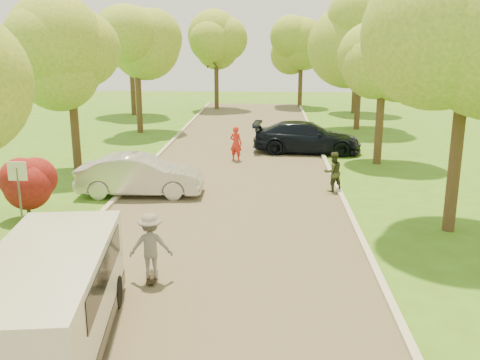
% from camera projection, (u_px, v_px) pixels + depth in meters
% --- Properties ---
extents(ground, '(100.00, 100.00, 0.00)m').
position_uv_depth(ground, '(203.00, 303.00, 11.58)').
color(ground, '#3F6317').
rests_on(ground, ground).
extents(road, '(8.00, 60.00, 0.01)m').
position_uv_depth(road, '(230.00, 198.00, 19.31)').
color(road, '#4C4438').
rests_on(road, ground).
extents(curb_left, '(0.18, 60.00, 0.12)m').
position_uv_depth(curb_left, '(119.00, 195.00, 19.51)').
color(curb_left, '#B2AD9E').
rests_on(curb_left, ground).
extents(curb_right, '(0.18, 60.00, 0.12)m').
position_uv_depth(curb_right, '(343.00, 198.00, 19.08)').
color(curb_right, '#B2AD9E').
rests_on(curb_right, ground).
extents(street_sign, '(0.55, 0.06, 2.17)m').
position_uv_depth(street_sign, '(18.00, 182.00, 15.35)').
color(street_sign, '#59595E').
rests_on(street_sign, ground).
extents(red_shrub, '(1.70, 1.70, 1.95)m').
position_uv_depth(red_shrub, '(26.00, 184.00, 16.95)').
color(red_shrub, '#382619').
rests_on(red_shrub, ground).
extents(tree_l_midb, '(4.30, 4.20, 6.62)m').
position_uv_depth(tree_l_midb, '(74.00, 64.00, 22.38)').
color(tree_l_midb, '#382619').
rests_on(tree_l_midb, ground).
extents(tree_l_far, '(4.92, 4.80, 7.79)m').
position_uv_depth(tree_l_far, '(140.00, 42.00, 31.79)').
color(tree_l_far, '#382619').
rests_on(tree_l_far, ground).
extents(tree_r_mida, '(5.13, 5.00, 7.95)m').
position_uv_depth(tree_r_mida, '(476.00, 40.00, 14.64)').
color(tree_r_mida, '#382619').
rests_on(tree_r_mida, ground).
extents(tree_r_midb, '(4.51, 4.40, 7.01)m').
position_uv_depth(tree_r_midb, '(388.00, 56.00, 23.52)').
color(tree_r_midb, '#382619').
rests_on(tree_r_midb, ground).
extents(tree_r_far, '(5.33, 5.20, 8.34)m').
position_uv_depth(tree_r_far, '(365.00, 36.00, 32.91)').
color(tree_r_far, '#382619').
rests_on(tree_r_far, ground).
extents(tree_bg_a, '(5.12, 5.00, 7.72)m').
position_uv_depth(tree_bg_a, '(133.00, 44.00, 39.69)').
color(tree_bg_a, '#382619').
rests_on(tree_bg_a, ground).
extents(tree_bg_b, '(5.12, 5.00, 7.95)m').
position_uv_depth(tree_bg_b, '(360.00, 41.00, 40.66)').
color(tree_bg_b, '#382619').
rests_on(tree_bg_b, ground).
extents(tree_bg_c, '(4.92, 4.80, 7.33)m').
position_uv_depth(tree_bg_c, '(219.00, 47.00, 43.31)').
color(tree_bg_c, '#382619').
rests_on(tree_bg_c, ground).
extents(tree_bg_d, '(5.12, 5.00, 7.72)m').
position_uv_depth(tree_bg_d, '(304.00, 43.00, 44.80)').
color(tree_bg_d, '#382619').
rests_on(tree_bg_d, ground).
extents(minivan, '(2.67, 5.31, 1.90)m').
position_uv_depth(minivan, '(49.00, 301.00, 9.54)').
color(minivan, silver).
rests_on(minivan, ground).
extents(silver_sedan, '(4.60, 1.74, 1.50)m').
position_uv_depth(silver_sedan, '(140.00, 175.00, 19.54)').
color(silver_sedan, '#B9B9BE').
rests_on(silver_sedan, ground).
extents(dark_sedan, '(5.56, 2.58, 1.57)m').
position_uv_depth(dark_sedan, '(307.00, 137.00, 27.00)').
color(dark_sedan, black).
rests_on(dark_sedan, ground).
extents(longboard, '(0.32, 0.82, 0.09)m').
position_uv_depth(longboard, '(152.00, 277.00, 12.65)').
color(longboard, black).
rests_on(longboard, ground).
extents(skateboarder, '(1.07, 0.70, 1.56)m').
position_uv_depth(skateboarder, '(151.00, 246.00, 12.45)').
color(skateboarder, slate).
rests_on(skateboarder, longboard).
extents(person_striped, '(0.71, 0.60, 1.65)m').
position_uv_depth(person_striped, '(236.00, 144.00, 25.13)').
color(person_striped, red).
rests_on(person_striped, ground).
extents(person_olive, '(0.90, 0.81, 1.52)m').
position_uv_depth(person_olive, '(333.00, 172.00, 19.99)').
color(person_olive, '#313821').
rests_on(person_olive, ground).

